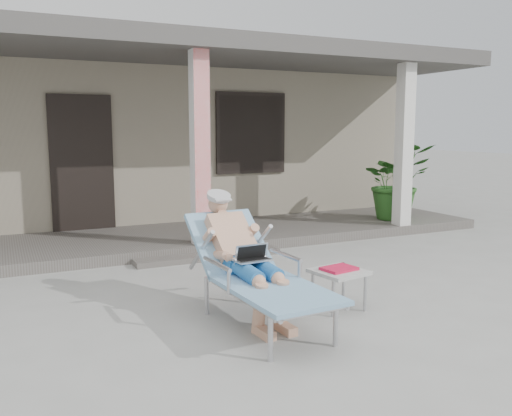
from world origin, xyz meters
TOP-DOWN VIEW (x-y plane):
  - ground at (0.00, 0.00)m, footprint 60.00×60.00m
  - house at (0.00, 6.50)m, footprint 10.40×5.40m
  - porch_deck at (0.00, 3.00)m, footprint 10.00×2.00m
  - porch_overhang at (0.00, 2.95)m, footprint 10.00×2.30m
  - porch_step at (0.00, 1.85)m, footprint 2.00×0.30m
  - lounger at (-0.46, -0.46)m, footprint 0.80×1.89m
  - side_table at (0.44, -0.57)m, footprint 0.53×0.53m
  - potted_palm at (3.80, 2.68)m, footprint 1.19×1.04m

SIDE VIEW (x-z plane):
  - ground at x=0.00m, z-range 0.00..0.00m
  - porch_step at x=0.00m, z-range 0.00..0.07m
  - porch_deck at x=0.00m, z-range 0.00..0.15m
  - side_table at x=0.44m, z-range 0.14..0.55m
  - lounger at x=-0.46m, z-range 0.14..1.35m
  - potted_palm at x=3.80m, z-range 0.15..1.47m
  - house at x=0.00m, z-range 0.02..3.32m
  - porch_overhang at x=0.00m, z-range 1.36..4.21m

